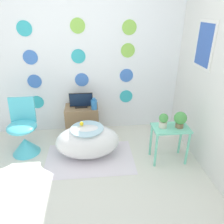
{
  "coord_description": "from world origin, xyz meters",
  "views": [
    {
      "loc": [
        0.18,
        -1.79,
        1.99
      ],
      "look_at": [
        0.44,
        0.82,
        0.72
      ],
      "focal_mm": 35.0,
      "sensor_mm": 36.0,
      "label": 1
    }
  ],
  "objects_px": {
    "bathtub": "(88,141)",
    "tv": "(81,101)",
    "vase": "(94,104)",
    "potted_plant_right": "(180,119)",
    "chair": "(24,136)",
    "potted_plant_left": "(163,120)"
  },
  "relations": [
    {
      "from": "bathtub",
      "to": "tv",
      "type": "distance_m",
      "value": 0.72
    },
    {
      "from": "vase",
      "to": "potted_plant_right",
      "type": "distance_m",
      "value": 1.34
    },
    {
      "from": "vase",
      "to": "potted_plant_right",
      "type": "xyz_separation_m",
      "value": [
        1.12,
        -0.73,
        0.06
      ]
    },
    {
      "from": "chair",
      "to": "potted_plant_left",
      "type": "xyz_separation_m",
      "value": [
        1.95,
        -0.36,
        0.36
      ]
    },
    {
      "from": "bathtub",
      "to": "chair",
      "type": "height_order",
      "value": "chair"
    },
    {
      "from": "tv",
      "to": "potted_plant_left",
      "type": "height_order",
      "value": "tv"
    },
    {
      "from": "bathtub",
      "to": "potted_plant_right",
      "type": "bearing_deg",
      "value": -10.0
    },
    {
      "from": "potted_plant_left",
      "to": "bathtub",
      "type": "bearing_deg",
      "value": 169.03
    },
    {
      "from": "vase",
      "to": "potted_plant_left",
      "type": "height_order",
      "value": "potted_plant_left"
    },
    {
      "from": "tv",
      "to": "potted_plant_right",
      "type": "height_order",
      "value": "potted_plant_right"
    },
    {
      "from": "chair",
      "to": "potted_plant_right",
      "type": "distance_m",
      "value": 2.23
    },
    {
      "from": "chair",
      "to": "vase",
      "type": "relative_size",
      "value": 4.45
    },
    {
      "from": "vase",
      "to": "potted_plant_left",
      "type": "bearing_deg",
      "value": -38.18
    },
    {
      "from": "potted_plant_left",
      "to": "potted_plant_right",
      "type": "height_order",
      "value": "potted_plant_right"
    },
    {
      "from": "chair",
      "to": "potted_plant_left",
      "type": "distance_m",
      "value": 2.01
    },
    {
      "from": "tv",
      "to": "potted_plant_left",
      "type": "distance_m",
      "value": 1.37
    },
    {
      "from": "chair",
      "to": "tv",
      "type": "relative_size",
      "value": 2.2
    },
    {
      "from": "potted_plant_left",
      "to": "chair",
      "type": "bearing_deg",
      "value": 169.4
    },
    {
      "from": "bathtub",
      "to": "vase",
      "type": "height_order",
      "value": "vase"
    },
    {
      "from": "vase",
      "to": "potted_plant_left",
      "type": "relative_size",
      "value": 0.94
    },
    {
      "from": "bathtub",
      "to": "vase",
      "type": "xyz_separation_m",
      "value": [
        0.12,
        0.51,
        0.35
      ]
    },
    {
      "from": "chair",
      "to": "potted_plant_left",
      "type": "relative_size",
      "value": 4.17
    }
  ]
}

